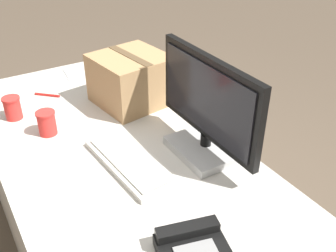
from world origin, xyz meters
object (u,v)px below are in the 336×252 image
at_px(keyboard, 129,162).
at_px(monitor, 207,113).
at_px(paper_cup_right, 47,123).
at_px(spoon, 68,76).
at_px(pen_marker, 47,95).
at_px(paper_cup_left, 13,108).
at_px(cardboard_box, 131,79).
at_px(desk_phone, 193,250).

bearing_deg(keyboard, monitor, 71.03).
bearing_deg(keyboard, paper_cup_right, -156.88).
bearing_deg(keyboard, spoon, 171.42).
bearing_deg(paper_cup_right, monitor, 47.49).
bearing_deg(monitor, paper_cup_right, -132.51).
bearing_deg(spoon, pen_marker, -38.75).
bearing_deg(paper_cup_left, cardboard_box, 75.82).
bearing_deg(spoon, monitor, 18.79).
relative_size(paper_cup_left, cardboard_box, 0.29).
distance_m(desk_phone, pen_marker, 1.23).
distance_m(paper_cup_left, pen_marker, 0.25).
distance_m(monitor, spoon, 1.03).
distance_m(keyboard, desk_phone, 0.49).
height_order(paper_cup_left, spoon, paper_cup_left).
bearing_deg(pen_marker, cardboard_box, -175.22).
height_order(spoon, cardboard_box, cardboard_box).
bearing_deg(spoon, paper_cup_right, -21.54).
height_order(keyboard, pen_marker, keyboard).
bearing_deg(cardboard_box, keyboard, -28.25).
xyz_separation_m(monitor, desk_phone, (0.41, -0.34, -0.16)).
xyz_separation_m(paper_cup_left, spoon, (-0.32, 0.36, -0.05)).
height_order(monitor, cardboard_box, monitor).
xyz_separation_m(keyboard, cardboard_box, (-0.46, 0.25, 0.11)).
bearing_deg(desk_phone, paper_cup_right, -154.57).
bearing_deg(paper_cup_right, cardboard_box, 99.59).
height_order(keyboard, cardboard_box, cardboard_box).
relative_size(desk_phone, paper_cup_right, 2.23).
relative_size(monitor, paper_cup_right, 5.36).
bearing_deg(pen_marker, paper_cup_left, 79.78).
relative_size(keyboard, paper_cup_right, 4.14).
distance_m(desk_phone, spoon, 1.41).
height_order(monitor, desk_phone, monitor).
distance_m(keyboard, cardboard_box, 0.53).
distance_m(monitor, paper_cup_left, 0.91).
relative_size(keyboard, cardboard_box, 1.23).
relative_size(monitor, desk_phone, 2.40).
bearing_deg(spoon, desk_phone, 1.13).
bearing_deg(desk_phone, pen_marker, -162.23).
xyz_separation_m(monitor, paper_cup_left, (-0.67, -0.60, -0.13)).
xyz_separation_m(desk_phone, paper_cup_left, (-1.09, -0.26, 0.03)).
distance_m(keyboard, pen_marker, 0.75).
bearing_deg(paper_cup_left, spoon, 131.05).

